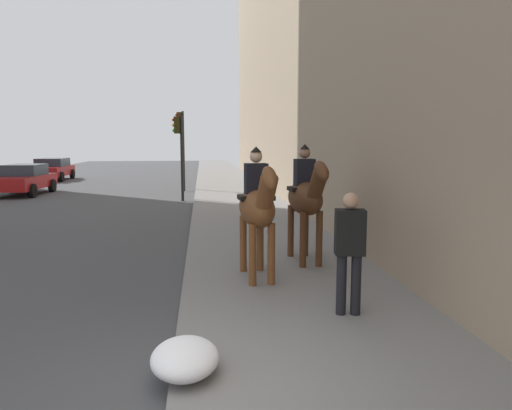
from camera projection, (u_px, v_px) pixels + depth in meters
The scene contains 9 objects.
sidewalk_slab at pixel (360, 396), 4.55m from camera, with size 120.00×3.67×0.12m, color slate.
mounted_horse_near at pixel (258, 206), 8.09m from camera, with size 2.15×0.69×2.30m.
mounted_horse_far at pixel (306, 197), 9.24m from camera, with size 2.15×0.67×2.34m.
pedestrian_greeting at pixel (350, 245), 6.43m from camera, with size 0.32×0.44×1.70m.
car_near_lane at pixel (52, 169), 30.94m from camera, with size 4.32×2.13×1.44m.
car_far_lane at pixel (24, 179), 22.40m from camera, with size 4.15×2.12×1.44m.
traffic_light_near_curb at pixel (179, 144), 19.71m from camera, with size 0.20×0.44×3.60m.
traffic_light_far_curb at pixel (181, 138), 23.79m from camera, with size 0.20×0.44×4.03m.
snow_pile_near at pixel (185, 358), 4.87m from camera, with size 0.92×0.71×0.32m, color white.
Camera 1 is at (-4.13, -0.36, 2.49)m, focal length 33.11 mm.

